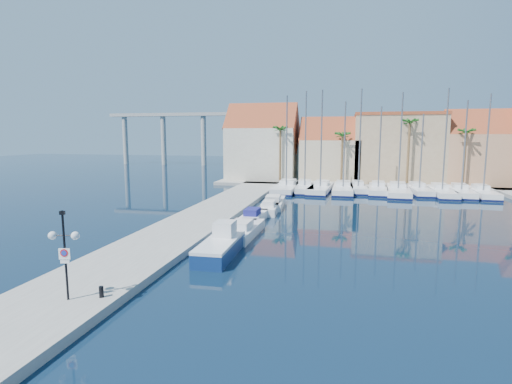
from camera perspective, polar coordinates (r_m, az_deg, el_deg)
ground at (r=25.28m, az=1.43°, el=-11.24°), size 260.00×260.00×0.00m
quay_west at (r=40.17m, az=-7.44°, el=-3.61°), size 6.00×77.00×0.50m
shore_north at (r=72.05m, az=16.89°, el=1.32°), size 54.00×16.00×0.50m
lamp_post at (r=21.08m, az=-25.72°, el=-6.43°), size 1.47×0.61×4.39m
bollard at (r=21.51m, az=-21.23°, el=-13.15°), size 0.22×0.22×0.56m
fishing_boat at (r=28.23m, az=-5.07°, el=-7.62°), size 2.24×6.37×2.22m
motorboat_west_0 at (r=33.52m, az=-1.84°, el=-5.45°), size 2.31×6.79×1.40m
motorboat_west_1 at (r=38.87m, az=-0.37°, el=-3.54°), size 1.91×5.74×1.40m
motorboat_west_2 at (r=43.39m, az=1.95°, el=-2.31°), size 2.05×5.60×1.40m
motorboat_west_3 at (r=47.13m, az=2.53°, el=-1.48°), size 2.84×7.28×1.40m
sailboat_0 at (r=60.23m, az=4.43°, el=0.68°), size 3.24×11.86×14.01m
sailboat_1 at (r=60.30m, az=6.98°, el=0.69°), size 3.57×10.49×14.65m
sailboat_2 at (r=59.65m, az=9.25°, el=0.55°), size 3.70×10.98×14.71m
sailboat_3 at (r=59.81m, az=12.34°, el=0.47°), size 2.97×10.94×13.05m
sailboat_4 at (r=60.83m, az=14.36°, el=0.60°), size 2.75×8.64×14.89m
sailboat_5 at (r=60.59m, az=17.03°, el=0.40°), size 3.21×9.98×12.35m
sailboat_6 at (r=60.06m, az=19.60°, el=0.21°), size 3.90×11.87×14.13m
sailboat_7 at (r=61.59m, az=22.17°, el=0.27°), size 2.96×9.18×11.28m
sailboat_8 at (r=61.11m, az=24.92°, el=0.09°), size 2.73×10.01×14.57m
sailboat_9 at (r=62.17m, az=27.17°, el=0.05°), size 3.21×9.88×12.97m
sailboat_10 at (r=62.51m, az=29.57°, el=-0.05°), size 2.76×9.43×13.75m
building_0 at (r=71.92m, az=0.96°, el=6.68°), size 12.30×9.00×13.50m
building_1 at (r=70.51m, az=10.60°, el=5.51°), size 10.30×8.00×11.00m
building_2 at (r=71.91m, az=19.49°, el=6.00°), size 14.20×10.20×11.50m
building_3 at (r=73.32m, az=28.95°, el=5.17°), size 10.30×8.00×12.00m
palm_0 at (r=66.25m, az=3.51°, el=8.74°), size 2.60×2.60×10.15m
palm_1 at (r=65.39m, az=12.26°, el=7.76°), size 2.60×2.60×9.15m
palm_2 at (r=66.08m, az=21.12°, el=9.03°), size 2.60×2.60×11.15m
palm_3 at (r=67.66m, az=27.83°, el=7.41°), size 2.60×2.60×9.65m
viaduct at (r=114.11m, az=-9.94°, el=8.98°), size 48.00×2.20×14.45m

